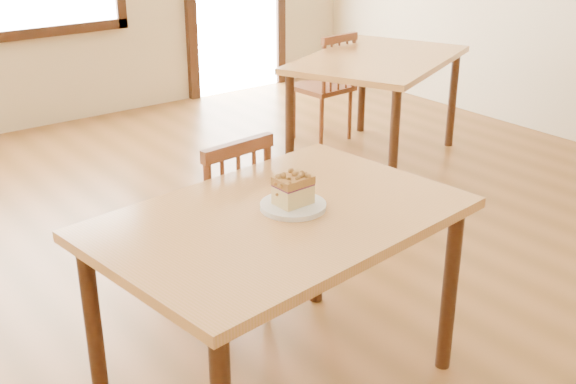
% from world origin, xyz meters
% --- Properties ---
extents(cafe_table_main, '(1.38, 1.00, 0.75)m').
position_xyz_m(cafe_table_main, '(-0.09, 0.12, 0.66)').
color(cafe_table_main, '#C1804B').
rests_on(cafe_table_main, ground).
extents(cafe_chair_main, '(0.43, 0.43, 0.87)m').
position_xyz_m(cafe_chair_main, '(0.04, 0.73, 0.44)').
color(cafe_chair_main, '#572F18').
rests_on(cafe_chair_main, ground).
extents(cafe_table_second, '(1.54, 1.31, 0.75)m').
position_xyz_m(cafe_table_second, '(1.98, 1.76, 0.66)').
color(cafe_table_second, '#C1804B').
rests_on(cafe_table_second, ground).
extents(cafe_chair_second, '(0.40, 0.40, 0.84)m').
position_xyz_m(cafe_chair_second, '(2.00, 2.33, 0.42)').
color(cafe_chair_second, '#572F18').
rests_on(cafe_chair_second, ground).
extents(plate, '(0.24, 0.24, 0.02)m').
position_xyz_m(plate, '(-0.02, 0.13, 0.76)').
color(plate, white).
rests_on(plate, cafe_table_main).
extents(cake_slice, '(0.14, 0.10, 0.12)m').
position_xyz_m(cake_slice, '(-0.02, 0.13, 0.83)').
color(cake_slice, '#ECCB85').
rests_on(cake_slice, plate).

